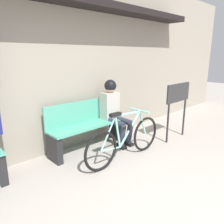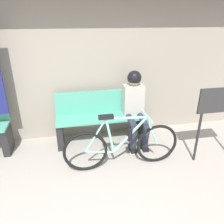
{
  "view_description": "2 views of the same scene",
  "coord_description": "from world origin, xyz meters",
  "px_view_note": "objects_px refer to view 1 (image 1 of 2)",
  "views": [
    {
      "loc": [
        -1.82,
        -0.57,
        1.69
      ],
      "look_at": [
        0.64,
        2.02,
        0.74
      ],
      "focal_mm": 35.0,
      "sensor_mm": 36.0,
      "label": 1
    },
    {
      "loc": [
        -0.05,
        -0.88,
        2.02
      ],
      "look_at": [
        0.53,
        2.01,
        0.72
      ],
      "focal_mm": 35.0,
      "sensor_mm": 36.0,
      "label": 2
    }
  ],
  "objects_px": {
    "bicycle": "(125,139)",
    "signboard": "(178,98)",
    "person_seated": "(113,107)",
    "park_bench_near": "(87,127)"
  },
  "relations": [
    {
      "from": "bicycle",
      "to": "signboard",
      "type": "distance_m",
      "value": 1.51
    },
    {
      "from": "bicycle",
      "to": "person_seated",
      "type": "height_order",
      "value": "person_seated"
    },
    {
      "from": "park_bench_near",
      "to": "signboard",
      "type": "height_order",
      "value": "signboard"
    },
    {
      "from": "person_seated",
      "to": "park_bench_near",
      "type": "bearing_deg",
      "value": 168.2
    },
    {
      "from": "person_seated",
      "to": "signboard",
      "type": "height_order",
      "value": "person_seated"
    },
    {
      "from": "person_seated",
      "to": "signboard",
      "type": "xyz_separation_m",
      "value": [
        1.05,
        -0.74,
        0.14
      ]
    },
    {
      "from": "park_bench_near",
      "to": "person_seated",
      "type": "relative_size",
      "value": 1.23
    },
    {
      "from": "person_seated",
      "to": "signboard",
      "type": "distance_m",
      "value": 1.3
    },
    {
      "from": "park_bench_near",
      "to": "bicycle",
      "type": "bearing_deg",
      "value": -77.17
    },
    {
      "from": "park_bench_near",
      "to": "bicycle",
      "type": "height_order",
      "value": "park_bench_near"
    }
  ]
}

